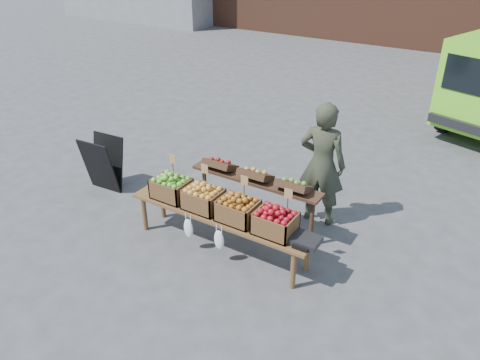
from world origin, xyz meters
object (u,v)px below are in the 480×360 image
Objects in this scene: display_bench at (221,231)px; crate_russet_pears at (203,199)px; chalkboard_sign at (103,164)px; weighing_scale at (306,240)px; crate_red_apples at (238,211)px; back_table at (255,196)px; crate_green_apples at (275,223)px; crate_golden_apples at (171,188)px; vendor at (322,164)px.

display_bench is 5.40× the size of crate_russet_pears.
chalkboard_sign is 2.78× the size of weighing_scale.
crate_red_apples is (2.87, -0.36, 0.24)m from chalkboard_sign.
back_table is 0.77m from display_bench.
crate_russet_pears is 1.00× the size of crate_green_apples.
chalkboard_sign is 1.89× the size of crate_golden_apples.
display_bench is at bearing 180.00° from weighing_scale.
display_bench is 0.51m from crate_red_apples.
chalkboard_sign reaches higher than crate_russet_pears.
crate_red_apples is 1.00× the size of crate_green_apples.
crate_red_apples is 0.98m from weighing_scale.
vendor is 1.51m from crate_red_apples.
weighing_scale is at bearing 0.00° from crate_green_apples.
crate_russet_pears is at bearing -12.59° from chalkboard_sign.
crate_red_apples is (-0.56, -1.39, -0.23)m from vendor.
display_bench is 7.94× the size of weighing_scale.
chalkboard_sign is at bearing 173.94° from crate_green_apples.
display_bench is at bearing 180.00° from crate_green_apples.
crate_green_apples is (0.82, 0.00, 0.42)m from display_bench.
crate_russet_pears is at bearing 180.00° from crate_red_apples.
crate_green_apples is at bearing 83.98° from vendor.
crate_green_apples reaches higher than weighing_scale.
crate_golden_apples is at bearing 34.27° from vendor.
crate_golden_apples is at bearing 180.00° from crate_russet_pears.
crate_red_apples is at bearing 180.00° from weighing_scale.
crate_golden_apples is (1.77, -0.36, 0.24)m from chalkboard_sign.
crate_green_apples reaches higher than display_bench.
crate_golden_apples is 1.00× the size of crate_green_apples.
chalkboard_sign reaches higher than crate_golden_apples.
vendor is at bearing 106.63° from weighing_scale.
vendor is 5.51× the size of weighing_scale.
weighing_scale is (3.85, -0.36, 0.14)m from chalkboard_sign.
weighing_scale is at bearing -9.09° from chalkboard_sign.
vendor is 0.69× the size of display_bench.
crate_golden_apples is (-0.94, -0.72, 0.19)m from back_table.
chalkboard_sign is at bearing 172.79° from crate_red_apples.
back_table is at bearing 3.79° from chalkboard_sign.
back_table is 1.34m from weighing_scale.
back_table is 0.76m from crate_red_apples.
crate_green_apples is 1.47× the size of weighing_scale.
crate_russet_pears is at bearing 45.71° from vendor.
crate_red_apples is (0.28, 0.00, 0.42)m from display_bench.
vendor is 1.06m from back_table.
chalkboard_sign is 3.45m from crate_green_apples.
crate_golden_apples is 1.10m from crate_red_apples.
crate_red_apples is at bearing 180.00° from crate_green_apples.
crate_russet_pears is 1.10m from crate_green_apples.
display_bench is 1.29m from weighing_scale.
crate_golden_apples and crate_green_apples have the same top height.
crate_red_apples is at bearing -10.91° from chalkboard_sign.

